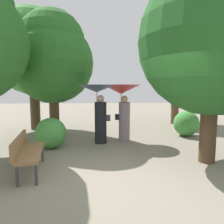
% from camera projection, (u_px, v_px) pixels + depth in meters
% --- Properties ---
extents(ground_plane, '(40.00, 40.00, 0.00)m').
position_uv_depth(ground_plane, '(122.00, 177.00, 4.47)').
color(ground_plane, gray).
extents(person_left, '(1.30, 1.30, 1.95)m').
position_uv_depth(person_left, '(98.00, 100.00, 6.99)').
color(person_left, black).
rests_on(person_left, ground).
extents(person_right, '(1.30, 1.30, 1.96)m').
position_uv_depth(person_right, '(122.00, 98.00, 7.29)').
color(person_right, gray).
rests_on(person_right, ground).
extents(park_bench, '(0.72, 1.56, 0.83)m').
position_uv_depth(park_bench, '(27.00, 150.00, 4.63)').
color(park_bench, '#38383D').
rests_on(park_bench, ground).
extents(tree_near_left, '(3.20, 3.20, 5.26)m').
position_uv_depth(tree_near_left, '(33.00, 51.00, 9.07)').
color(tree_near_left, '#4C3823').
rests_on(tree_near_left, ground).
extents(tree_near_right, '(3.57, 3.57, 5.20)m').
position_uv_depth(tree_near_right, '(214.00, 29.00, 4.98)').
color(tree_near_right, '#4C3823').
rests_on(tree_near_right, ground).
extents(tree_mid_left, '(3.05, 3.05, 4.74)m').
position_uv_depth(tree_mid_left, '(53.00, 56.00, 7.92)').
color(tree_mid_left, '#4C3823').
rests_on(tree_mid_left, ground).
extents(tree_mid_right, '(2.80, 2.80, 4.81)m').
position_uv_depth(tree_mid_right, '(177.00, 61.00, 10.52)').
color(tree_mid_right, brown).
rests_on(tree_mid_right, ground).
extents(bush_path_left, '(0.96, 0.96, 0.96)m').
position_uv_depth(bush_path_left, '(186.00, 123.00, 8.13)').
color(bush_path_left, '#428C3D').
rests_on(bush_path_left, ground).
extents(bush_path_right, '(0.94, 0.94, 0.94)m').
position_uv_depth(bush_path_right, '(51.00, 133.00, 6.50)').
color(bush_path_right, '#428C3D').
rests_on(bush_path_right, ground).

